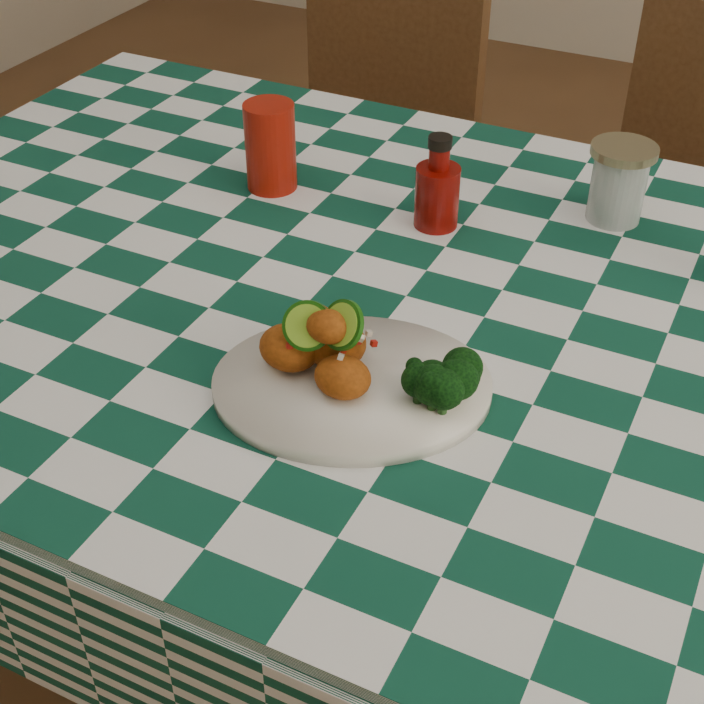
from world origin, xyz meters
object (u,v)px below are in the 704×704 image
at_px(plate, 352,386).
at_px(fried_chicken_pile, 332,343).
at_px(wooden_chair_right, 667,277).
at_px(dining_table, 397,515).
at_px(mason_jar, 619,183).
at_px(wooden_chair_left, 349,191).
at_px(red_tumbler, 270,147).
at_px(ketchup_bottle, 438,182).

height_order(plate, fried_chicken_pile, fried_chicken_pile).
xyz_separation_m(fried_chicken_pile, wooden_chair_right, (0.23, 0.93, -0.39)).
height_order(dining_table, mason_jar, mason_jar).
bearing_deg(wooden_chair_left, dining_table, -54.60).
height_order(dining_table, plate, plate).
relative_size(fried_chicken_pile, wooden_chair_right, 0.14).
xyz_separation_m(plate, wooden_chair_right, (0.21, 0.93, -0.34)).
bearing_deg(red_tumbler, plate, -49.87).
relative_size(fried_chicken_pile, mason_jar, 1.18).
bearing_deg(plate, dining_table, 96.43).
xyz_separation_m(dining_table, fried_chicken_pile, (-0.00, -0.20, 0.45)).
xyz_separation_m(dining_table, mason_jar, (0.18, 0.30, 0.45)).
relative_size(dining_table, wooden_chair_left, 1.83).
xyz_separation_m(fried_chicken_pile, red_tumbler, (-0.29, 0.37, 0.00)).
distance_m(mason_jar, wooden_chair_left, 0.88).
height_order(plate, wooden_chair_left, wooden_chair_left).
xyz_separation_m(plate, wooden_chair_left, (-0.48, 0.96, -0.34)).
bearing_deg(ketchup_bottle, wooden_chair_left, 125.87).
bearing_deg(ketchup_bottle, dining_table, -79.04).
height_order(ketchup_bottle, wooden_chair_left, ketchup_bottle).
relative_size(red_tumbler, mason_jar, 1.17).
relative_size(plate, wooden_chair_left, 0.33).
height_order(red_tumbler, ketchup_bottle, ketchup_bottle).
height_order(fried_chicken_pile, wooden_chair_left, wooden_chair_left).
bearing_deg(wooden_chair_right, plate, -91.26).
relative_size(mason_jar, wooden_chair_left, 0.12).
relative_size(fried_chicken_pile, wooden_chair_left, 0.14).
xyz_separation_m(plate, red_tumbler, (-0.31, 0.37, 0.05)).
height_order(dining_table, fried_chicken_pile, fried_chicken_pile).
bearing_deg(dining_table, wooden_chair_left, 120.96).
relative_size(red_tumbler, wooden_chair_left, 0.14).
bearing_deg(wooden_chair_right, dining_table, -96.13).
distance_m(plate, fried_chicken_pile, 0.06).
height_order(plate, mason_jar, mason_jar).
relative_size(dining_table, red_tumbler, 13.04).
height_order(plate, ketchup_bottle, ketchup_bottle).
bearing_deg(fried_chicken_pile, wooden_chair_left, 115.45).
xyz_separation_m(red_tumbler, wooden_chair_right, (0.52, 0.55, -0.39)).
height_order(plate, wooden_chair_right, wooden_chair_right).
bearing_deg(ketchup_bottle, wooden_chair_right, 64.24).
bearing_deg(wooden_chair_right, wooden_chair_left, -171.69).
bearing_deg(fried_chicken_pile, wooden_chair_right, 75.88).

